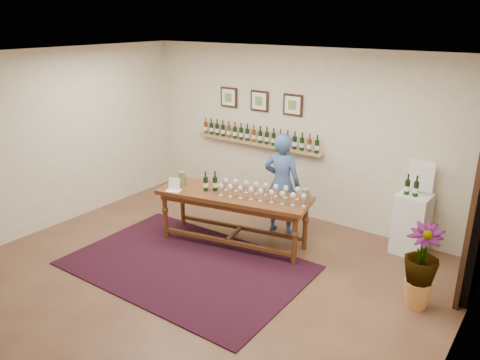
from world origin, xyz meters
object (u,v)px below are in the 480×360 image
Objects in this scene: tasting_table at (234,201)px; display_pedestal at (411,224)px; person at (282,184)px; potted_plant at (421,266)px.

display_pedestal reaches higher than tasting_table.
potted_plant is at bearing 151.32° from person.
potted_plant is 0.56× the size of person.
display_pedestal is at bearing -174.41° from person.
display_pedestal is (2.22, 1.28, -0.24)m from tasting_table.
display_pedestal is at bearing 110.37° from potted_plant.
tasting_table is at bearing 179.11° from potted_plant.
potted_plant reaches higher than tasting_table.
display_pedestal is 0.98× the size of potted_plant.
potted_plant is at bearing -69.63° from display_pedestal.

